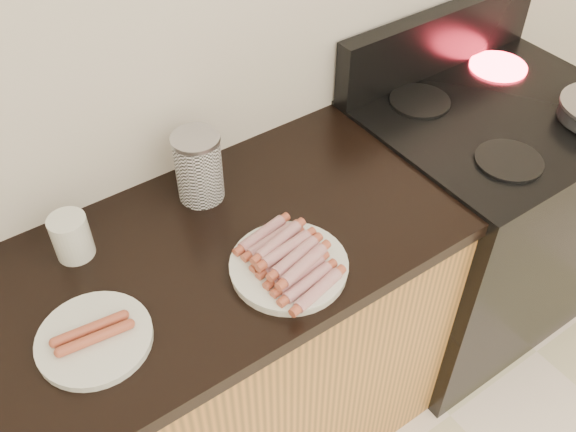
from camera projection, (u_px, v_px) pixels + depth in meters
wall_back at (202, 15)px, 1.47m from camera, size 4.00×0.04×2.60m
stove at (472, 221)px, 2.19m from camera, size 0.76×0.65×0.91m
stove_panel at (439, 40)px, 1.97m from camera, size 0.76×0.06×0.20m
burner_near_left at (509, 161)px, 1.70m from camera, size 0.18×0.18×0.01m
burner_far_left at (420, 101)px, 1.90m from camera, size 0.18×0.18×0.01m
burner_far_right at (498, 66)px, 2.04m from camera, size 0.18×0.18×0.01m
main_plate at (289, 268)px, 1.44m from camera, size 0.31×0.31×0.02m
side_plate at (95, 339)px, 1.30m from camera, size 0.30×0.30×0.02m
hotdog_pile at (289, 259)px, 1.42m from camera, size 0.13×0.26×0.05m
plain_sausages at (92, 333)px, 1.29m from camera, size 0.14×0.07×0.02m
canister at (199, 167)px, 1.56m from camera, size 0.12×0.12×0.18m
mug at (71, 237)px, 1.44m from camera, size 0.11×0.11×0.11m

